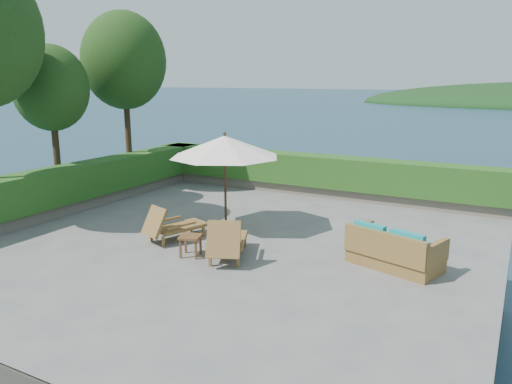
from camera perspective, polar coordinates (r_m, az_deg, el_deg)
The scene contains 14 objects.
ground at distance 12.10m, azimuth -3.07°, elevation -5.67°, with size 12.00×12.00×0.00m, color gray.
foundation at distance 12.68m, azimuth -2.98°, elevation -12.33°, with size 12.00×12.00×3.00m, color #4D473D.
ocean at distance 13.36m, azimuth -2.91°, elevation -17.96°, with size 600.00×600.00×0.00m, color #14293F.
planter_wall_far at distance 16.91m, azimuth 6.87°, elevation 0.26°, with size 12.00×0.60×0.36m, color slate.
planter_wall_left at distance 15.62m, azimuth -20.89°, elevation -1.56°, with size 0.60×12.00×0.36m, color slate.
hedge_far at distance 16.78m, azimuth 6.93°, elevation 2.49°, with size 12.40×0.90×1.00m, color #1E4D16.
hedge_left at distance 15.48m, azimuth -21.09°, elevation 0.84°, with size 0.90×12.40×1.00m, color #1E4D16.
tree_mid at distance 16.12m, azimuth -22.40°, elevation 10.87°, with size 2.20×2.20×4.83m.
tree_far at distance 17.69m, azimuth -14.85°, elevation 14.27°, with size 2.80×2.80×6.03m.
patio_umbrella at distance 12.65m, azimuth -3.59°, elevation 5.12°, with size 3.02×3.02×2.54m.
lounge_left at distance 12.25m, azimuth -9.53°, elevation -3.76°, with size 1.12×1.69×0.90m.
lounge_right at distance 10.87m, azimuth -3.30°, elevation -5.57°, with size 1.32×1.84×0.98m.
side_table at distance 11.11m, azimuth -7.51°, elevation -5.38°, with size 0.56×0.56×0.47m.
wicker_loveseat at distance 10.76m, azimuth 15.42°, elevation -6.55°, with size 2.07×1.46×0.92m.
Camera 1 is at (6.03, -9.77, 3.85)m, focal length 35.00 mm.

